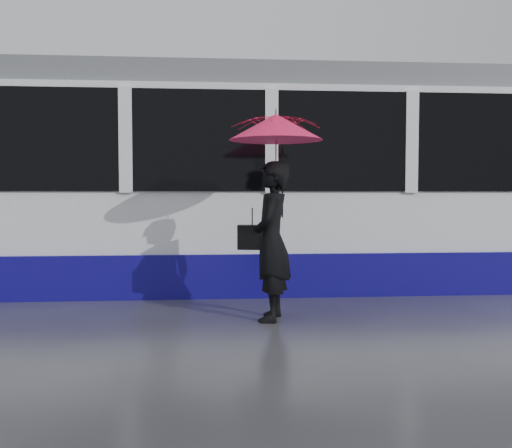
{
  "coord_description": "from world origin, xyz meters",
  "views": [
    {
      "loc": [
        -0.33,
        -6.65,
        1.46
      ],
      "look_at": [
        0.24,
        0.18,
        1.1
      ],
      "focal_mm": 40.0,
      "sensor_mm": 36.0,
      "label": 1
    }
  ],
  "objects": [
    {
      "name": "rails",
      "position": [
        0.0,
        2.5,
        0.01
      ],
      "size": [
        34.0,
        1.51,
        0.02
      ],
      "color": "#3F3D38",
      "rests_on": "ground"
    },
    {
      "name": "ground",
      "position": [
        0.0,
        0.0,
        0.0
      ],
      "size": [
        90.0,
        90.0,
        0.0
      ],
      "primitive_type": "plane",
      "color": "#2B2B30",
      "rests_on": "ground"
    },
    {
      "name": "umbrella",
      "position": [
        0.44,
        -0.14,
        2.02
      ],
      "size": [
        1.28,
        1.28,
        1.24
      ],
      "rotation": [
        0.0,
        0.0,
        -0.21
      ],
      "color": "#FB159A",
      "rests_on": "ground"
    },
    {
      "name": "handbag",
      "position": [
        0.17,
        -0.12,
        0.96
      ],
      "size": [
        0.35,
        0.21,
        0.46
      ],
      "rotation": [
        0.0,
        0.0,
        -0.21
      ],
      "color": "black",
      "rests_on": "ground"
    },
    {
      "name": "tram",
      "position": [
        1.05,
        2.5,
        1.64
      ],
      "size": [
        26.0,
        2.56,
        3.35
      ],
      "color": "white",
      "rests_on": "ground"
    },
    {
      "name": "woman",
      "position": [
        0.39,
        -0.14,
        0.92
      ],
      "size": [
        0.57,
        0.75,
        1.84
      ],
      "primitive_type": "imported",
      "rotation": [
        0.0,
        0.0,
        -1.78
      ],
      "color": "black",
      "rests_on": "ground"
    }
  ]
}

